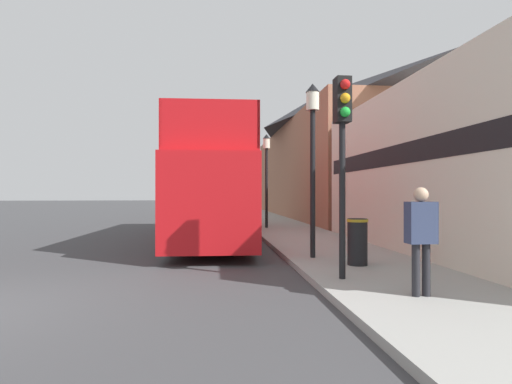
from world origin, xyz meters
The scene contains 11 objects.
ground_plane centered at (0.00, 21.00, 0.00)m, with size 144.00×144.00×0.00m, color #3D3D3F.
sidewalk centered at (7.49, 18.00, 0.07)m, with size 3.16×108.00×0.14m.
pub_white_frontage centered at (12.06, 4.44, 2.38)m, with size 6.01×11.64×4.75m.
brick_terrace_rear centered at (12.07, 22.55, 4.53)m, with size 6.00×23.58×9.05m.
tour_bus centered at (4.21, 9.22, 1.80)m, with size 2.97×11.45×4.08m.
parked_car_ahead_of_bus centered at (4.74, 16.91, 0.68)m, with size 2.01×4.26×1.42m.
pedestrian_nearest centered at (7.27, -0.15, 1.16)m, with size 0.45×0.25×1.70m.
traffic_signal centered at (6.46, 1.20, 2.91)m, with size 0.28×0.42×3.79m.
lamp_post_nearest centered at (6.54, 3.71, 3.17)m, with size 0.35×0.35×4.36m.
lamp_post_second centered at (6.60, 12.39, 3.18)m, with size 0.35×0.35×4.37m.
litter_bin centered at (7.27, 2.57, 0.69)m, with size 0.48×0.48×1.04m.
Camera 1 is at (4.00, -6.05, 1.75)m, focal length 28.00 mm.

